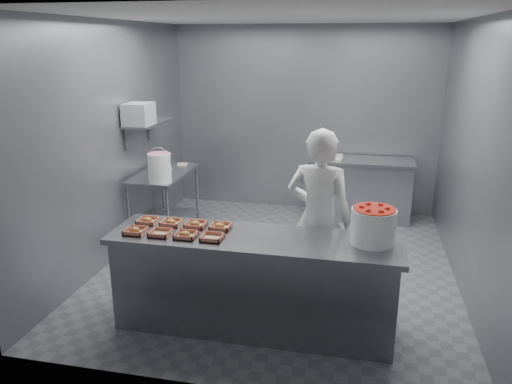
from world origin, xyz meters
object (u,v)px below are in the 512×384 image
tray_4 (148,220)px  worker (319,219)px  tray_0 (135,230)px  tray_1 (160,233)px  tray_3 (212,237)px  tray_6 (195,224)px  glaze_bucket (160,167)px  appliance (139,114)px  service_counter (254,282)px  tray_5 (171,222)px  strawberry_tub (373,225)px  back_counter (360,189)px  tray_7 (220,226)px  prep_table (165,194)px  tray_2 (186,235)px

tray_4 → worker: (1.59, 0.47, -0.03)m
tray_0 → tray_1: size_ratio=1.00×
tray_3 → tray_6: bearing=132.1°
tray_3 → tray_6: 0.36m
tray_4 → tray_6: same height
tray_6 → glaze_bucket: size_ratio=0.44×
tray_0 → tray_6: 0.55m
appliance → service_counter: bearing=-43.9°
tray_0 → tray_4: (0.00, 0.27, 0.00)m
tray_5 → tray_0: bearing=-131.8°
tray_6 → strawberry_tub: 1.62m
tray_6 → tray_5: bearing=180.0°
strawberry_tub → appliance: appliance is taller
back_counter → worker: (-0.38, -2.65, 0.44)m
tray_1 → tray_5: size_ratio=1.00×
service_counter → tray_7: tray_7 is taller
strawberry_tub → prep_table: bearing=145.0°
tray_2 → appliance: bearing=124.2°
tray_0 → tray_1: bearing=0.0°
tray_2 → worker: bearing=33.6°
prep_table → worker: size_ratio=0.67×
back_counter → tray_1: 3.83m
tray_4 → tray_2: bearing=-29.2°
tray_1 → tray_0: bearing=-180.0°
back_counter → tray_2: size_ratio=8.01×
prep_table → tray_1: 2.27m
back_counter → tray_4: 3.71m
back_counter → tray_3: bearing=-110.2°
tray_1 → tray_6: 0.36m
back_counter → strawberry_tub: (0.12, -3.17, 0.61)m
service_counter → back_counter: bearing=74.5°
tray_0 → tray_3: size_ratio=1.00×
tray_5 → tray_7: 0.48m
worker → strawberry_tub: bearing=144.4°
prep_table → strawberry_tub: strawberry_tub is taller
prep_table → glaze_bucket: size_ratio=2.79×
tray_5 → tray_7: bearing=0.0°
service_counter → back_counter: size_ratio=1.73×
tray_2 → worker: (1.11, 0.73, -0.03)m
service_counter → prep_table: bearing=130.2°
tray_0 → tray_3: bearing=0.0°
prep_table → appliance: bearing=-122.2°
strawberry_tub → tray_7: bearing=177.7°
back_counter → tray_0: size_ratio=8.01×
tray_7 → appliance: appliance is taller
tray_1 → appliance: bearing=118.7°
tray_7 → worker: worker is taller
tray_4 → tray_7: bearing=0.0°
worker → tray_1: bearing=39.0°
back_counter → tray_5: size_ratio=8.01×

